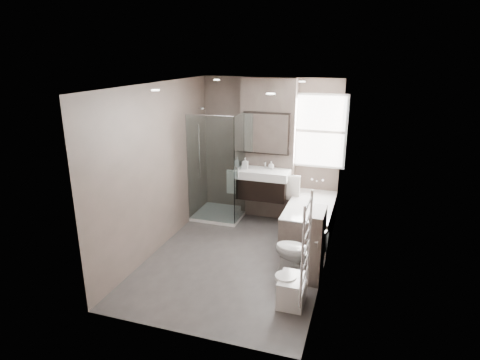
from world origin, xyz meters
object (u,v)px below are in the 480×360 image
at_px(bidet, 292,290).
at_px(toilet, 299,252).
at_px(bathtub, 310,218).
at_px(vanity, 263,184).

bearing_deg(bidet, toilet, 93.72).
xyz_separation_m(bathtub, bidet, (0.09, -2.05, -0.13)).
distance_m(bathtub, toilet, 1.36).
height_order(vanity, bathtub, vanity).
height_order(vanity, toilet, vanity).
bearing_deg(vanity, toilet, -60.03).
relative_size(bathtub, bidet, 3.42).
bearing_deg(toilet, bathtub, -163.42).
distance_m(bathtub, bidet, 2.05).
bearing_deg(bathtub, toilet, -88.10).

